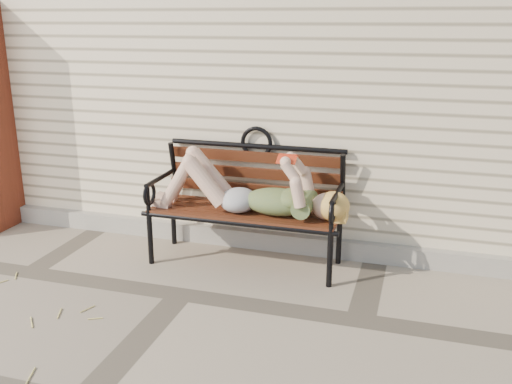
% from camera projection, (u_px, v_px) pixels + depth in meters
% --- Properties ---
extents(ground, '(80.00, 80.00, 0.00)m').
position_uv_depth(ground, '(181.00, 294.00, 4.00)').
color(ground, gray).
rests_on(ground, ground).
extents(house_wall, '(8.00, 4.00, 3.00)m').
position_uv_depth(house_wall, '(287.00, 51.00, 6.30)').
color(house_wall, beige).
rests_on(house_wall, ground).
extents(foundation_strip, '(8.00, 0.10, 0.15)m').
position_uv_depth(foundation_strip, '(227.00, 236.00, 4.86)').
color(foundation_strip, '#A29E93').
rests_on(foundation_strip, ground).
extents(garden_bench, '(1.60, 0.64, 1.04)m').
position_uv_depth(garden_bench, '(248.00, 189.00, 4.43)').
color(garden_bench, black).
rests_on(garden_bench, ground).
extents(reading_woman, '(1.51, 0.34, 0.48)m').
position_uv_depth(reading_woman, '(245.00, 190.00, 4.30)').
color(reading_woman, '#0A3C46').
rests_on(reading_woman, ground).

